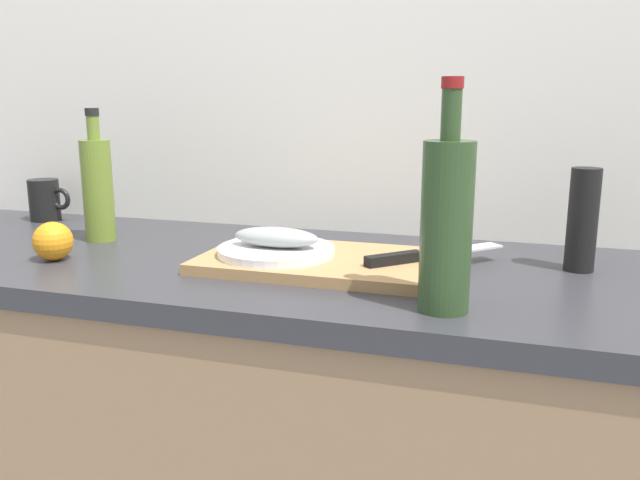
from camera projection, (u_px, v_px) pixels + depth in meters
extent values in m
cube|color=white|center=(332.00, 77.00, 1.44)|extent=(3.20, 0.05, 2.50)
cube|color=#333338|center=(283.00, 271.00, 1.22)|extent=(2.00, 0.60, 0.04)
cube|color=tan|center=(320.00, 261.00, 1.17)|extent=(0.43, 0.27, 0.02)
cylinder|color=white|center=(275.00, 251.00, 1.18)|extent=(0.22, 0.22, 0.01)
ellipsoid|color=#999E99|center=(275.00, 237.00, 1.17)|extent=(0.16, 0.07, 0.04)
cube|color=silver|center=(459.00, 250.00, 1.18)|extent=(0.15, 0.15, 0.00)
cube|color=black|center=(394.00, 259.00, 1.11)|extent=(0.09, 0.09, 0.02)
cylinder|color=olive|center=(98.00, 191.00, 1.37)|extent=(0.06, 0.06, 0.22)
cylinder|color=olive|center=(93.00, 128.00, 1.34)|extent=(0.03, 0.03, 0.05)
cylinder|color=black|center=(92.00, 112.00, 1.33)|extent=(0.03, 0.03, 0.02)
cylinder|color=#2D4723|center=(446.00, 228.00, 0.91)|extent=(0.07, 0.07, 0.25)
cylinder|color=#2D4723|center=(451.00, 115.00, 0.87)|extent=(0.03, 0.03, 0.07)
cylinder|color=maroon|center=(453.00, 82.00, 0.86)|extent=(0.03, 0.03, 0.02)
cylinder|color=black|center=(44.00, 200.00, 1.61)|extent=(0.07, 0.07, 0.10)
torus|color=black|center=(61.00, 199.00, 1.59)|extent=(0.06, 0.01, 0.06)
sphere|color=orange|center=(53.00, 241.00, 1.21)|extent=(0.07, 0.07, 0.07)
cylinder|color=black|center=(583.00, 220.00, 1.13)|extent=(0.05, 0.05, 0.18)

